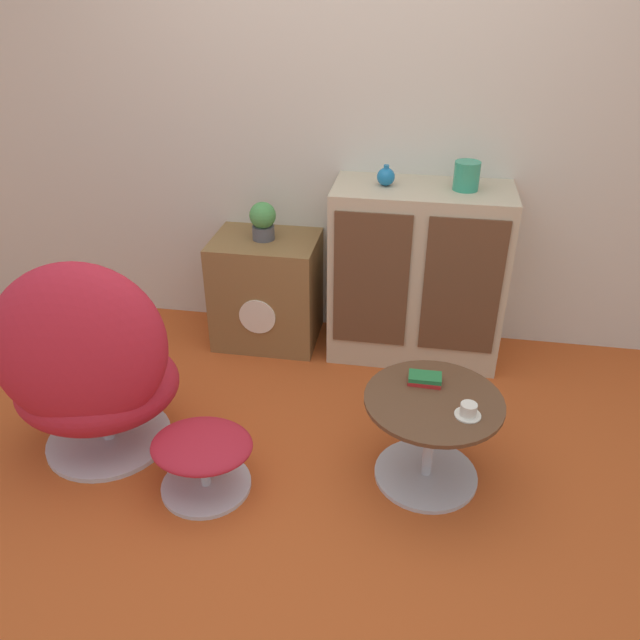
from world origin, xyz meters
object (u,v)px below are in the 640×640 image
coffee_table (430,432)px  vase_inner_left (467,176)px  teacup (468,411)px  vase_leftmost (386,177)px  sideboard (417,274)px  egg_chair (90,369)px  tv_console (267,290)px  ottoman (203,453)px  book_stack (425,379)px  potted_plant (263,220)px

coffee_table → vase_inner_left: (0.09, 1.04, 0.80)m
teacup → vase_leftmost: bearing=111.4°
sideboard → vase_leftmost: bearing=178.9°
vase_leftmost → egg_chair: bearing=-136.0°
tv_console → ottoman: size_ratio=1.48×
egg_chair → book_stack: (1.42, 0.19, -0.01)m
coffee_table → potted_plant: 1.50m
tv_console → vase_leftmost: (0.65, 0.00, 0.70)m
sideboard → coffee_table: size_ratio=1.70×
coffee_table → teacup: teacup is taller
tv_console → book_stack: size_ratio=4.49×
tv_console → coffee_table: size_ratio=1.11×
ottoman → vase_leftmost: size_ratio=4.01×
ottoman → book_stack: book_stack is taller
potted_plant → book_stack: size_ratio=1.49×
potted_plant → teacup: (1.10, -1.12, -0.30)m
tv_console → teacup: bearing=-45.7°
vase_leftmost → book_stack: 1.13m
potted_plant → coffee_table: bearing=-46.9°
tv_console → potted_plant: bearing=172.4°
vase_leftmost → potted_plant: (-0.66, -0.00, -0.27)m
potted_plant → book_stack: bearing=-44.9°
sideboard → vase_leftmost: vase_leftmost is taller
ottoman → sideboard: bearing=56.9°
tv_console → egg_chair: size_ratio=0.64×
sideboard → egg_chair: (-1.35, -1.11, -0.03)m
tv_console → teacup: size_ratio=6.05×
sideboard → book_stack: (0.07, -0.92, -0.05)m
potted_plant → teacup: bearing=-45.6°
vase_inner_left → book_stack: 1.12m
vase_inner_left → coffee_table: bearing=-95.0°
vase_inner_left → potted_plant: vase_inner_left is taller
teacup → book_stack: 0.26m
ottoman → teacup: teacup is taller
teacup → coffee_table: bearing=146.3°
potted_plant → teacup: size_ratio=2.01×
potted_plant → sideboard: bearing=-0.0°
sideboard → teacup: bearing=-77.7°
sideboard → tv_console: (-0.85, -0.00, -0.17)m
coffee_table → sideboard: bearing=96.2°
book_stack → egg_chair: bearing=-172.5°
potted_plant → ottoman: bearing=-88.4°
sideboard → ottoman: (-0.82, -1.26, -0.30)m
ottoman → vase_inner_left: (1.02, 1.26, 0.86)m
tv_console → vase_inner_left: vase_inner_left is taller
tv_console → teacup: 1.57m
egg_chair → vase_leftmost: (1.15, 1.12, 0.57)m
vase_leftmost → sideboard: bearing=-1.1°
tv_console → potted_plant: size_ratio=3.01×
coffee_table → potted_plant: bearing=133.1°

